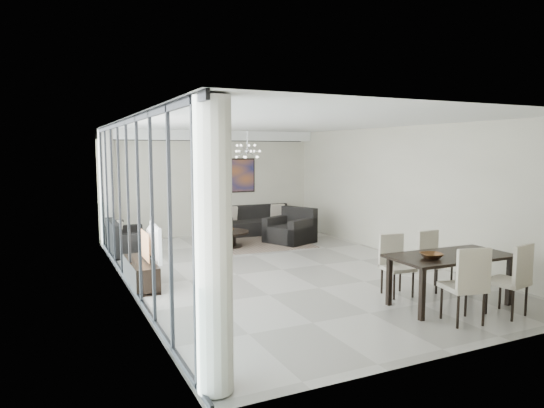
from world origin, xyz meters
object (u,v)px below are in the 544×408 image
coffee_table (226,238)px  dining_table (450,260)px  sofa_main (257,224)px  television (149,243)px  tv_console (141,273)px

coffee_table → dining_table: size_ratio=0.58×
sofa_main → television: television is taller
coffee_table → dining_table: dining_table is taller
coffee_table → tv_console: (-2.55, -2.62, 0.00)m
tv_console → television: size_ratio=1.30×
coffee_table → dining_table: 5.96m
coffee_table → dining_table: bearing=-75.1°
sofa_main → television: (-3.83, -4.05, 0.49)m
dining_table → television: bearing=141.4°
sofa_main → tv_console: 5.68m
coffee_table → dining_table: (1.53, -5.74, 0.49)m
sofa_main → dining_table: 7.18m
television → sofa_main: bearing=-39.3°
coffee_table → television: (-2.39, -2.62, 0.54)m
dining_table → coffee_table: bearing=104.9°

